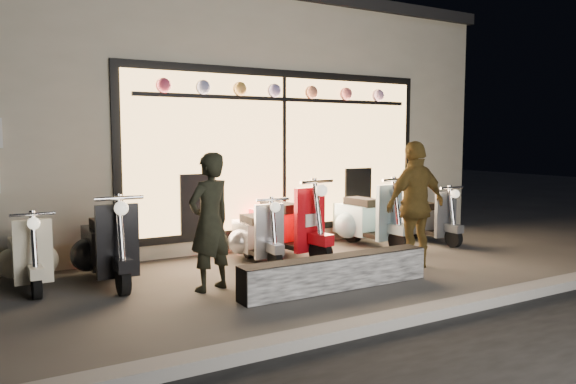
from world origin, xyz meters
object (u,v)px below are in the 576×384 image
Objects in this scene: man at (210,222)px; graffiti_barrier at (336,273)px; scooter_silver at (255,235)px; scooter_red at (283,226)px; woman at (416,205)px.

graffiti_barrier is at bearing 132.28° from man.
man reaches higher than graffiti_barrier.
man is at bearing -131.92° from scooter_silver.
scooter_silver is at bearing 179.65° from scooter_red.
scooter_red is at bearing 12.84° from scooter_silver.
woman reaches higher than graffiti_barrier.
woman is (1.71, -1.48, 0.50)m from scooter_silver.
man is at bearing -10.21° from woman.
scooter_red is (0.51, 0.08, 0.09)m from scooter_silver.
woman is at bearing -61.11° from scooter_red.
man is 0.93× the size of woman.
scooter_red is 0.93× the size of woman.
scooter_red is 2.01m from woman.
scooter_silver is 0.81× the size of scooter_red.
scooter_red reaches higher than graffiti_barrier.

